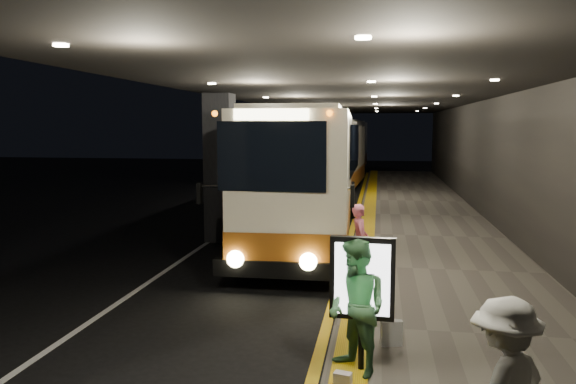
% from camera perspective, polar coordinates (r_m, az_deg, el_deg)
% --- Properties ---
extents(ground, '(90.00, 90.00, 0.00)m').
position_cam_1_polar(ground, '(13.05, -5.32, -8.62)').
color(ground, black).
extents(lane_line_white, '(0.12, 50.00, 0.01)m').
position_cam_1_polar(lane_line_white, '(18.22, -6.86, -4.23)').
color(lane_line_white, silver).
rests_on(lane_line_white, ground).
extents(kerb_stripe_yellow, '(0.18, 50.00, 0.01)m').
position_cam_1_polar(kerb_stripe_yellow, '(17.54, 6.33, -4.64)').
color(kerb_stripe_yellow, gold).
rests_on(kerb_stripe_yellow, ground).
extents(sidewalk, '(4.50, 50.00, 0.15)m').
position_cam_1_polar(sidewalk, '(17.58, 14.19, -4.55)').
color(sidewalk, '#514C44').
rests_on(sidewalk, ground).
extents(tactile_strip, '(0.50, 50.00, 0.01)m').
position_cam_1_polar(tactile_strip, '(17.49, 7.97, -4.19)').
color(tactile_strip, gold).
rests_on(tactile_strip, sidewalk).
extents(terminal_wall, '(0.10, 50.00, 6.00)m').
position_cam_1_polar(terminal_wall, '(17.60, 21.81, 4.78)').
color(terminal_wall, black).
rests_on(terminal_wall, ground).
extents(support_columns, '(0.80, 24.80, 4.40)m').
position_cam_1_polar(support_columns, '(16.89, -6.92, 2.43)').
color(support_columns, black).
rests_on(support_columns, ground).
extents(canopy, '(9.00, 50.00, 0.40)m').
position_cam_1_polar(canopy, '(17.23, 7.03, 10.50)').
color(canopy, black).
rests_on(canopy, support_columns).
extents(coach_main, '(3.01, 12.25, 3.79)m').
position_cam_1_polar(coach_main, '(17.10, 2.11, 1.25)').
color(coach_main, beige).
rests_on(coach_main, ground).
extents(coach_second, '(2.77, 11.02, 3.43)m').
position_cam_1_polar(coach_second, '(29.56, 4.87, 3.19)').
color(coach_second, beige).
rests_on(coach_second, ground).
extents(coach_third, '(2.86, 11.99, 3.75)m').
position_cam_1_polar(coach_third, '(40.92, 5.85, 4.35)').
color(coach_third, beige).
rests_on(coach_third, ground).
extents(passenger_boarding, '(0.44, 0.62, 1.59)m').
position_cam_1_polar(passenger_boarding, '(12.53, 7.28, -4.84)').
color(passenger_boarding, '#D0617B').
rests_on(passenger_boarding, sidewalk).
extents(passenger_waiting_green, '(1.00, 1.02, 1.82)m').
position_cam_1_polar(passenger_waiting_green, '(7.63, 7.05, -11.52)').
color(passenger_waiting_green, '#3C6D43').
rests_on(passenger_waiting_green, sidewalk).
extents(bag_polka, '(0.34, 0.20, 0.39)m').
position_cam_1_polar(bag_polka, '(8.85, 10.47, -13.91)').
color(bag_polka, black).
rests_on(bag_polka, sidewalk).
extents(bag_plain, '(0.24, 0.18, 0.27)m').
position_cam_1_polar(bag_plain, '(7.35, 5.57, -18.76)').
color(bag_plain, beige).
rests_on(bag_plain, sidewalk).
extents(info_sign, '(0.87, 0.17, 1.83)m').
position_cam_1_polar(info_sign, '(7.64, 7.54, -8.95)').
color(info_sign, black).
rests_on(info_sign, sidewalk).
extents(stanchion_post, '(0.05, 0.05, 1.10)m').
position_cam_1_polar(stanchion_post, '(10.11, 7.76, -9.10)').
color(stanchion_post, black).
rests_on(stanchion_post, sidewalk).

